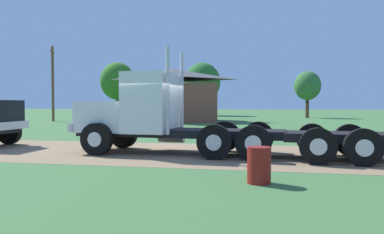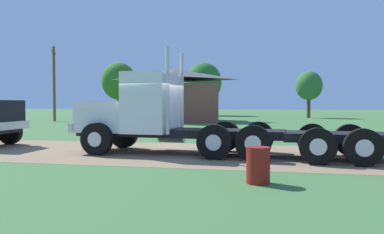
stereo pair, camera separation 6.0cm
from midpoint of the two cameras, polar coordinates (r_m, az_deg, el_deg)
The scene contains 9 objects.
ground_plane at distance 14.07m, azimuth -6.37°, elevation -5.36°, with size 200.00×200.00×0.00m, color #3E6B38.
dirt_track at distance 14.07m, azimuth -6.37°, elevation -5.35°, with size 120.00×6.35×0.01m, color #8A6F51.
truck_foreground_white at distance 13.87m, azimuth -6.33°, elevation 0.10°, with size 7.70×2.90×3.75m.
steel_barrel at distance 8.71m, azimuth 9.98°, elevation -7.24°, with size 0.54×0.54×0.83m, color maroon.
shed_building at distance 37.97m, azimuth -2.89°, elevation 3.20°, with size 10.22×8.90×5.30m.
utility_pole_near at distance 40.39m, azimuth -20.49°, elevation 5.10°, with size 1.06×2.05×7.56m.
tree_left at distance 54.30m, azimuth -11.32°, elevation 5.38°, with size 4.83×4.83×7.63m.
tree_mid at distance 56.01m, azimuth 1.57°, elevation 5.32°, with size 5.31×5.31×7.89m.
tree_right at distance 48.92m, azimuth 17.15°, elevation 4.55°, with size 3.28×3.28×5.83m.
Camera 1 is at (4.16, -13.31, 1.83)m, focal length 35.00 mm.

